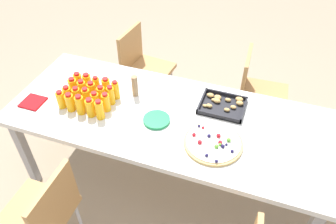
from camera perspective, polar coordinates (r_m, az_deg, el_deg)
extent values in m
plane|color=gray|center=(2.81, -0.03, -11.72)|extent=(12.00, 12.00, 0.00)
cube|color=silver|center=(2.27, -0.04, -0.94)|extent=(2.21, 0.88, 0.04)
cube|color=#99999E|center=(2.76, -23.38, -6.44)|extent=(0.06, 0.06, 0.70)
cube|color=#99999E|center=(3.14, -15.68, 2.69)|extent=(0.06, 0.06, 0.70)
cube|color=#99999E|center=(2.75, 23.36, -6.52)|extent=(0.06, 0.06, 0.70)
cube|color=#B7844C|center=(2.26, -21.76, -16.02)|extent=(0.40, 0.40, 0.04)
cube|color=#B7844C|center=(2.02, -18.88, -15.06)|extent=(0.03, 0.38, 0.38)
cylinder|color=silver|center=(2.59, -21.17, -14.95)|extent=(0.02, 0.02, 0.41)
cylinder|color=silver|center=(2.45, -14.94, -17.58)|extent=(0.02, 0.02, 0.41)
cube|color=#B7844C|center=(2.99, 16.14, 2.78)|extent=(0.42, 0.42, 0.04)
cube|color=#B7844C|center=(2.87, 13.22, 6.43)|extent=(0.05, 0.38, 0.38)
cylinder|color=silver|center=(3.28, 18.30, 0.62)|extent=(0.02, 0.02, 0.41)
cylinder|color=silver|center=(3.04, 17.99, -3.22)|extent=(0.02, 0.02, 0.41)
cylinder|color=silver|center=(3.26, 12.81, 1.71)|extent=(0.02, 0.02, 0.41)
cylinder|color=silver|center=(3.02, 12.05, -2.06)|extent=(0.02, 0.02, 0.41)
cube|color=#B7844C|center=(3.17, -3.31, 7.14)|extent=(0.44, 0.44, 0.04)
cube|color=#B7844C|center=(3.15, -6.48, 10.77)|extent=(0.07, 0.38, 0.38)
cylinder|color=silver|center=(3.37, 0.54, 4.48)|extent=(0.02, 0.02, 0.41)
cylinder|color=silver|center=(3.15, -1.94, 1.26)|extent=(0.02, 0.02, 0.41)
cylinder|color=silver|center=(3.49, -4.25, 5.86)|extent=(0.02, 0.02, 0.41)
cylinder|color=silver|center=(3.28, -6.93, 2.84)|extent=(0.02, 0.02, 0.41)
cylinder|color=#FAAE14|center=(2.39, -17.94, 1.97)|extent=(0.06, 0.06, 0.12)
cylinder|color=red|center=(2.35, -18.29, 3.25)|extent=(0.04, 0.04, 0.02)
cylinder|color=#FAAB14|center=(2.35, -16.52, 1.54)|extent=(0.06, 0.06, 0.12)
cylinder|color=red|center=(2.31, -16.85, 2.86)|extent=(0.04, 0.04, 0.02)
cylinder|color=#F9AC14|center=(2.31, -14.91, 1.15)|extent=(0.06, 0.06, 0.13)
cylinder|color=red|center=(2.26, -15.24, 2.58)|extent=(0.04, 0.04, 0.02)
cylinder|color=#F9AD14|center=(2.27, -13.24, 0.68)|extent=(0.06, 0.06, 0.13)
cylinder|color=red|center=(2.23, -13.52, 2.06)|extent=(0.04, 0.04, 0.02)
cylinder|color=#F9AD14|center=(2.24, -11.70, 0.31)|extent=(0.06, 0.06, 0.13)
cylinder|color=red|center=(2.19, -11.97, 1.78)|extent=(0.04, 0.04, 0.02)
cylinder|color=#FAAD14|center=(2.43, -16.92, 2.83)|extent=(0.06, 0.06, 0.12)
cylinder|color=red|center=(2.39, -17.23, 4.06)|extent=(0.04, 0.04, 0.02)
cylinder|color=#FAAC14|center=(2.39, -15.41, 2.58)|extent=(0.05, 0.05, 0.13)
cylinder|color=red|center=(2.34, -15.73, 3.93)|extent=(0.04, 0.04, 0.02)
cylinder|color=#F9AD14|center=(2.36, -13.87, 2.40)|extent=(0.06, 0.06, 0.13)
cylinder|color=red|center=(2.31, -14.17, 3.82)|extent=(0.04, 0.04, 0.02)
cylinder|color=#F9AC14|center=(2.33, -12.41, 1.86)|extent=(0.06, 0.06, 0.12)
cylinder|color=red|center=(2.28, -12.66, 3.16)|extent=(0.04, 0.04, 0.02)
cylinder|color=#FAAB14|center=(2.29, -10.62, 1.58)|extent=(0.06, 0.06, 0.13)
cylinder|color=red|center=(2.24, -10.85, 2.99)|extent=(0.04, 0.04, 0.02)
cylinder|color=#F9AD14|center=(2.47, -16.00, 4.08)|extent=(0.06, 0.06, 0.13)
cylinder|color=red|center=(2.43, -16.32, 5.44)|extent=(0.04, 0.04, 0.02)
cylinder|color=#FAAE14|center=(2.44, -14.53, 3.74)|extent=(0.06, 0.06, 0.13)
cylinder|color=red|center=(2.39, -14.83, 5.11)|extent=(0.04, 0.04, 0.02)
cylinder|color=#F9AC14|center=(2.41, -12.97, 3.48)|extent=(0.06, 0.06, 0.13)
cylinder|color=red|center=(2.36, -13.24, 4.86)|extent=(0.04, 0.04, 0.02)
cylinder|color=#FAAD14|center=(2.37, -11.41, 2.92)|extent=(0.06, 0.06, 0.12)
cylinder|color=red|center=(2.33, -11.63, 4.20)|extent=(0.04, 0.04, 0.02)
cylinder|color=#F9AC14|center=(2.34, -9.82, 2.78)|extent=(0.05, 0.05, 0.13)
cylinder|color=red|center=(2.29, -10.04, 4.23)|extent=(0.03, 0.03, 0.02)
cylinder|color=#F9AB14|center=(2.53, -15.20, 5.04)|extent=(0.06, 0.06, 0.13)
cylinder|color=red|center=(2.48, -15.49, 6.34)|extent=(0.04, 0.04, 0.02)
cylinder|color=#FAAC14|center=(2.49, -13.71, 4.85)|extent=(0.06, 0.06, 0.13)
cylinder|color=red|center=(2.45, -13.98, 6.22)|extent=(0.04, 0.04, 0.02)
cylinder|color=#FAAC14|center=(2.45, -12.21, 4.43)|extent=(0.05, 0.05, 0.13)
cylinder|color=red|center=(2.41, -12.45, 5.76)|extent=(0.03, 0.03, 0.02)
cylinder|color=#F9AE14|center=(2.42, -10.56, 4.17)|extent=(0.06, 0.06, 0.13)
cylinder|color=red|center=(2.38, -10.78, 5.58)|extent=(0.04, 0.04, 0.02)
cylinder|color=#F9AC14|center=(2.38, -9.00, 3.69)|extent=(0.05, 0.05, 0.13)
cylinder|color=red|center=(2.34, -9.19, 5.09)|extent=(0.03, 0.03, 0.02)
cylinder|color=tan|center=(2.08, 7.79, -5.32)|extent=(0.37, 0.37, 0.02)
cylinder|color=white|center=(2.07, 7.82, -5.10)|extent=(0.34, 0.34, 0.01)
sphere|color=#66B238|center=(2.03, 8.35, -5.88)|extent=(0.03, 0.03, 0.03)
sphere|color=#1E1947|center=(2.14, 5.37, -2.41)|extent=(0.02, 0.02, 0.02)
sphere|color=#66B238|center=(2.05, 8.96, -5.57)|extent=(0.02, 0.02, 0.02)
sphere|color=red|center=(2.04, 5.49, -5.18)|extent=(0.03, 0.03, 0.03)
sphere|color=red|center=(2.06, 8.96, -5.17)|extent=(0.02, 0.02, 0.02)
sphere|color=#66B238|center=(2.08, 10.41, -4.77)|extent=(0.03, 0.03, 0.03)
sphere|color=#1E1947|center=(2.09, 7.08, -4.09)|extent=(0.02, 0.02, 0.02)
sphere|color=#1E1947|center=(2.04, 9.43, -5.84)|extent=(0.02, 0.02, 0.02)
sphere|color=#1E1947|center=(1.98, 6.69, -7.41)|extent=(0.02, 0.02, 0.02)
sphere|color=red|center=(2.08, 4.49, -3.91)|extent=(0.02, 0.02, 0.02)
sphere|color=red|center=(2.14, 6.07, -2.68)|extent=(0.02, 0.02, 0.02)
sphere|color=#1E1947|center=(2.06, 10.03, -5.52)|extent=(0.02, 0.02, 0.02)
sphere|color=#1E1947|center=(1.96, 8.35, -8.38)|extent=(0.02, 0.02, 0.02)
sphere|color=red|center=(2.09, 8.70, -4.04)|extent=(0.03, 0.03, 0.03)
sphere|color=#1E1947|center=(2.02, 11.00, -6.66)|extent=(0.02, 0.02, 0.02)
cube|color=black|center=(2.34, 9.32, 0.91)|extent=(0.31, 0.26, 0.01)
cube|color=black|center=(2.24, 8.67, -0.80)|extent=(0.31, 0.01, 0.03)
cube|color=black|center=(2.43, 9.99, 2.96)|extent=(0.31, 0.01, 0.03)
cube|color=black|center=(2.35, 5.82, 1.96)|extent=(0.01, 0.26, 0.03)
cube|color=black|center=(2.32, 12.93, 0.33)|extent=(0.01, 0.26, 0.03)
ellipsoid|color=tan|center=(2.40, 7.30, 2.89)|extent=(0.05, 0.04, 0.03)
ellipsoid|color=tan|center=(2.31, 6.38, 1.09)|extent=(0.03, 0.02, 0.02)
ellipsoid|color=tan|center=(2.30, 10.11, 0.38)|extent=(0.04, 0.03, 0.02)
ellipsoid|color=tan|center=(2.37, 7.90, 2.08)|extent=(0.04, 0.03, 0.02)
ellipsoid|color=tan|center=(2.31, 7.09, 1.08)|extent=(0.05, 0.03, 0.03)
ellipsoid|color=tan|center=(2.33, 11.19, 0.82)|extent=(0.04, 0.03, 0.02)
ellipsoid|color=tan|center=(2.39, 8.58, 2.56)|extent=(0.05, 0.04, 0.03)
ellipsoid|color=tan|center=(2.38, 10.29, 2.08)|extent=(0.04, 0.03, 0.02)
ellipsoid|color=tan|center=(2.38, 8.53, 2.38)|extent=(0.04, 0.03, 0.03)
ellipsoid|color=tan|center=(2.36, 8.42, 1.93)|extent=(0.05, 0.04, 0.03)
ellipsoid|color=tan|center=(2.40, 12.19, 2.16)|extent=(0.06, 0.04, 0.03)
ellipsoid|color=tan|center=(2.37, 12.26, 1.50)|extent=(0.05, 0.04, 0.03)
cylinder|color=#1E8C4C|center=(2.21, -1.98, -1.51)|extent=(0.18, 0.18, 0.00)
cylinder|color=#1E8C4C|center=(2.21, -1.98, -1.41)|extent=(0.18, 0.18, 0.00)
cylinder|color=#1E8C4C|center=(2.20, -1.99, -1.32)|extent=(0.18, 0.18, 0.00)
cylinder|color=#1E8C4C|center=(2.20, -1.99, -1.23)|extent=(0.18, 0.18, 0.00)
cube|color=red|center=(2.54, -22.25, 1.60)|extent=(0.15, 0.15, 0.01)
cylinder|color=#9E7A56|center=(2.38, -5.73, 4.48)|extent=(0.04, 0.04, 0.16)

